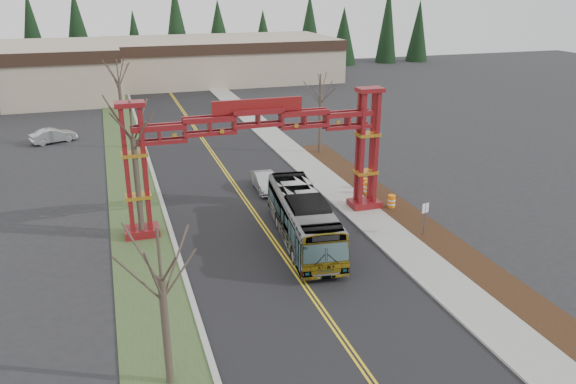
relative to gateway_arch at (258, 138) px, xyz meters
name	(u,v)px	position (x,y,z in m)	size (l,w,h in m)	color
road	(237,188)	(0.00, 7.00, -5.97)	(12.00, 110.00, 0.02)	black
lane_line_left	(236,188)	(-0.12, 7.00, -5.96)	(0.12, 100.00, 0.01)	yellow
lane_line_right	(238,188)	(0.12, 7.00, -5.96)	(0.12, 100.00, 0.01)	yellow
curb_right	(308,180)	(6.15, 7.00, -5.91)	(0.30, 110.00, 0.15)	#A1A29D
sidewalk_right	(324,178)	(7.60, 7.00, -5.91)	(2.60, 110.00, 0.14)	gray
landscape_strip	(451,249)	(10.20, -8.00, -5.92)	(2.60, 50.00, 0.12)	black
grass_median	(135,199)	(-8.00, 7.00, -5.94)	(4.00, 110.00, 0.08)	#304824
curb_left	(160,196)	(-6.15, 7.00, -5.91)	(0.30, 110.00, 0.15)	#A1A29D
gateway_arch	(258,138)	(0.00, 0.00, 0.00)	(18.20, 1.60, 8.90)	#5B0C16
retail_building_east	(221,59)	(10.00, 61.95, -2.47)	(38.00, 20.30, 7.00)	tan
conifer_treeline	(155,37)	(0.25, 74.00, 0.50)	(116.10, 5.60, 13.00)	black
transit_bus	(303,218)	(1.80, -4.00, -4.39)	(2.68, 11.44, 3.19)	#B7B9BF
silver_sedan	(265,182)	(2.06, 5.92, -5.27)	(1.51, 4.34, 1.43)	#A5A8AD
parked_car_far_a	(53,136)	(-15.02, 26.72, -5.23)	(1.59, 4.55, 1.50)	#ACB1B4
bare_tree_median_near	(161,277)	(-8.00, -15.26, -1.02)	(3.15, 3.15, 7.07)	#382D26
bare_tree_median_mid	(133,139)	(-8.00, -0.34, 0.69)	(3.49, 3.49, 9.03)	#382D26
bare_tree_median_far	(119,82)	(-8.00, 22.41, 0.61)	(3.28, 3.28, 8.81)	#382D26
bare_tree_right_far	(320,96)	(10.00, 14.50, -0.32)	(3.04, 3.04, 7.70)	#382D26
street_sign	(425,213)	(9.53, -5.77, -4.31)	(0.53, 0.16, 2.33)	#3F3F44
barrel_south	(391,202)	(9.84, -0.73, -5.46)	(0.57, 0.57, 1.05)	orange
barrel_mid	(368,189)	(9.40, 2.38, -5.44)	(0.59, 0.59, 1.09)	orange
barrel_north	(364,184)	(9.67, 3.58, -5.50)	(0.52, 0.52, 0.97)	orange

